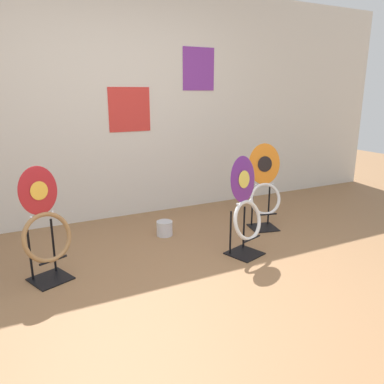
% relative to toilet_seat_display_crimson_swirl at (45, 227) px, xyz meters
% --- Properties ---
extents(ground_plane, '(14.00, 14.00, 0.00)m').
position_rel_toilet_seat_display_crimson_swirl_xyz_m(ground_plane, '(0.93, -0.85, -0.45)').
color(ground_plane, '#8E6642').
extents(wall_back, '(8.00, 0.07, 2.60)m').
position_rel_toilet_seat_display_crimson_swirl_xyz_m(wall_back, '(0.93, 1.30, 0.85)').
color(wall_back, silver).
rests_on(wall_back, ground_plane).
extents(toilet_seat_display_crimson_swirl, '(0.42, 0.36, 0.91)m').
position_rel_toilet_seat_display_crimson_swirl_xyz_m(toilet_seat_display_crimson_swirl, '(0.00, 0.00, 0.00)').
color(toilet_seat_display_crimson_swirl, black).
rests_on(toilet_seat_display_crimson_swirl, ground_plane).
extents(toilet_seat_display_orange_sun, '(0.38, 0.34, 0.92)m').
position_rel_toilet_seat_display_crimson_swirl_xyz_m(toilet_seat_display_orange_sun, '(2.23, 0.18, -0.01)').
color(toilet_seat_display_orange_sun, black).
rests_on(toilet_seat_display_orange_sun, ground_plane).
extents(toilet_seat_display_purple_note, '(0.39, 0.35, 0.91)m').
position_rel_toilet_seat_display_crimson_swirl_xyz_m(toilet_seat_display_purple_note, '(1.66, -0.29, -0.02)').
color(toilet_seat_display_purple_note, black).
rests_on(toilet_seat_display_purple_note, ground_plane).
extents(paint_can, '(0.17, 0.17, 0.16)m').
position_rel_toilet_seat_display_crimson_swirl_xyz_m(paint_can, '(1.18, 0.46, -0.36)').
color(paint_can, silver).
rests_on(paint_can, ground_plane).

